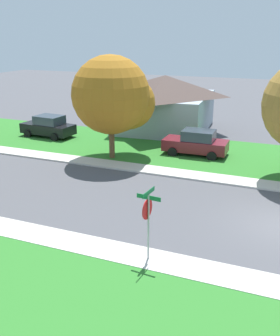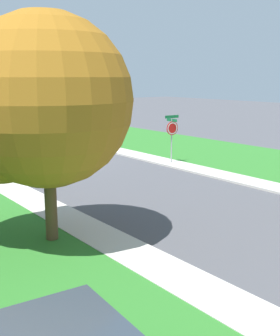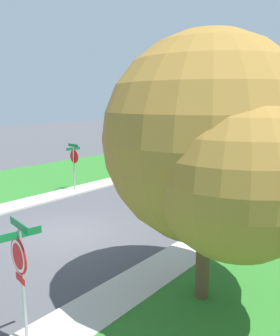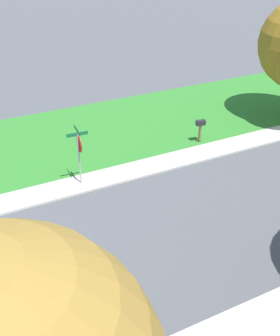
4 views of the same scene
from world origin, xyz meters
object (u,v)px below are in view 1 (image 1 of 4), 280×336
object	(u,v)px
stop_sign_far_corner	(148,213)
tree_sidewalk_near	(115,97)
car_black_behind_trees	(48,126)
car_maroon_near_corner	(196,143)
house_right_setback	(165,102)

from	to	relation	value
stop_sign_far_corner	tree_sidewalk_near	world-z (taller)	tree_sidewalk_near
car_black_behind_trees	car_maroon_near_corner	bearing A→B (deg)	-91.88
car_maroon_near_corner	house_right_setback	bearing A→B (deg)	34.25
stop_sign_far_corner	house_right_setback	world-z (taller)	house_right_setback
stop_sign_far_corner	house_right_setback	bearing A→B (deg)	17.12
stop_sign_far_corner	house_right_setback	size ratio (longest dim) A/B	0.29
car_maroon_near_corner	house_right_setback	world-z (taller)	house_right_setback
car_black_behind_trees	house_right_setback	distance (m)	9.99
car_black_behind_trees	house_right_setback	world-z (taller)	house_right_setback
house_right_setback	stop_sign_far_corner	bearing A→B (deg)	-162.88
car_black_behind_trees	house_right_setback	size ratio (longest dim) A/B	0.46
stop_sign_far_corner	car_black_behind_trees	xyz separation A→B (m)	(13.94, 13.88, -1.01)
stop_sign_far_corner	car_maroon_near_corner	xyz separation A→B (m)	(13.54, 1.70, -1.01)
car_black_behind_trees	car_maroon_near_corner	xyz separation A→B (m)	(-0.40, -12.18, 0.00)
car_maroon_near_corner	tree_sidewalk_near	xyz separation A→B (m)	(-2.56, 4.76, 3.18)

